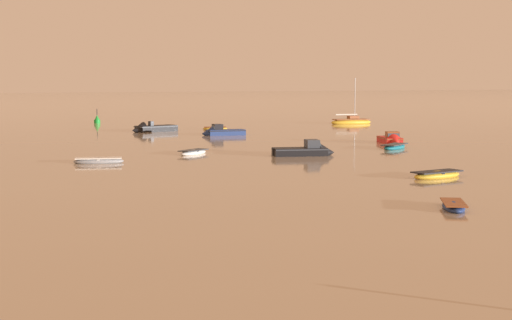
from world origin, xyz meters
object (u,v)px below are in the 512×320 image
object	(u,v)px
rowboat_moored_4	(193,152)
motorboat_moored_5	(392,141)
rowboat_moored_5	(437,175)
rowboat_moored_6	(99,161)
rowboat_moored_2	(215,128)
channel_buoy	(97,120)
rowboat_moored_1	(454,206)
motorboat_moored_1	(150,129)
motorboat_moored_2	(309,152)
rowboat_moored_3	(395,147)
sailboat_moored_1	(351,122)
motorboat_moored_4	(219,133)

from	to	relation	value
rowboat_moored_4	motorboat_moored_5	size ratio (longest dim) A/B	0.68
rowboat_moored_5	rowboat_moored_6	bearing A→B (deg)	-52.49
rowboat_moored_2	rowboat_moored_5	distance (m)	52.48
rowboat_moored_4	channel_buoy	xyz separation A→B (m)	(4.27, 51.14, 0.32)
rowboat_moored_1	motorboat_moored_1	bearing A→B (deg)	-151.05
rowboat_moored_5	rowboat_moored_6	xyz separation A→B (m)	(-17.66, 18.14, -0.00)
rowboat_moored_2	rowboat_moored_6	size ratio (longest dim) A/B	0.82
motorboat_moored_1	motorboat_moored_2	bearing A→B (deg)	81.82
rowboat_moored_2	motorboat_moored_5	bearing A→B (deg)	-54.43
channel_buoy	rowboat_moored_4	bearing A→B (deg)	-94.77
motorboat_moored_1	motorboat_moored_5	distance (m)	32.05
motorboat_moored_2	motorboat_moored_5	world-z (taller)	motorboat_moored_2
rowboat_moored_6	rowboat_moored_4	bearing A→B (deg)	37.94
rowboat_moored_6	channel_buoy	distance (m)	56.45
motorboat_moored_2	rowboat_moored_5	size ratio (longest dim) A/B	1.40
rowboat_moored_1	rowboat_moored_2	xyz separation A→B (m)	(13.02, 62.39, 0.00)
motorboat_moored_1	rowboat_moored_2	size ratio (longest dim) A/B	1.89
rowboat_moored_1	rowboat_moored_3	xyz separation A→B (m)	(17.21, 29.07, 0.04)
rowboat_moored_1	rowboat_moored_6	bearing A→B (deg)	-126.85
motorboat_moored_2	sailboat_moored_1	distance (m)	48.79
rowboat_moored_2	rowboat_moored_4	bearing A→B (deg)	-95.04
motorboat_moored_1	rowboat_moored_1	bearing A→B (deg)	73.41
rowboat_moored_1	rowboat_moored_5	size ratio (longest dim) A/B	0.80
rowboat_moored_2	channel_buoy	world-z (taller)	channel_buoy
sailboat_moored_1	motorboat_moored_5	xyz separation A→B (m)	(-15.34, -31.76, -0.03)
motorboat_moored_2	channel_buoy	bearing A→B (deg)	109.70
rowboat_moored_3	motorboat_moored_1	bearing A→B (deg)	-101.34
rowboat_moored_4	motorboat_moored_5	xyz separation A→B (m)	(22.03, 2.24, 0.13)
rowboat_moored_2	channel_buoy	xyz separation A→B (m)	(-10.19, 20.83, 0.33)
rowboat_moored_3	motorboat_moored_5	bearing A→B (deg)	-155.84
rowboat_moored_2	sailboat_moored_1	distance (m)	23.21
rowboat_moored_4	rowboat_moored_6	bearing A→B (deg)	-11.73
motorboat_moored_2	channel_buoy	world-z (taller)	channel_buoy
rowboat_moored_3	sailboat_moored_1	size ratio (longest dim) A/B	0.57
rowboat_moored_1	rowboat_moored_5	xyz separation A→B (m)	(7.13, 10.24, 0.03)
motorboat_moored_4	motorboat_moored_5	world-z (taller)	motorboat_moored_4
rowboat_moored_4	motorboat_moored_1	bearing A→B (deg)	-134.55
motorboat_moored_1	rowboat_moored_3	distance (m)	35.27
motorboat_moored_4	motorboat_moored_5	distance (m)	21.23
motorboat_moored_1	sailboat_moored_1	distance (m)	32.06
rowboat_moored_2	rowboat_moored_6	distance (m)	41.37
rowboat_moored_5	motorboat_moored_4	bearing A→B (deg)	-99.89
rowboat_moored_6	motorboat_moored_2	bearing A→B (deg)	10.74
motorboat_moored_2	rowboat_moored_6	bearing A→B (deg)	-169.50
motorboat_moored_1	channel_buoy	xyz separation A→B (m)	(-1.32, 21.39, 0.18)
sailboat_moored_1	rowboat_moored_4	xyz separation A→B (m)	(-37.37, -34.00, -0.16)
channel_buoy	rowboat_moored_6	bearing A→B (deg)	-103.69
rowboat_moored_4	rowboat_moored_6	xyz separation A→B (m)	(-9.10, -3.71, 0.02)
motorboat_moored_5	channel_buoy	distance (m)	52.03
sailboat_moored_1	rowboat_moored_2	bearing A→B (deg)	-164.14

